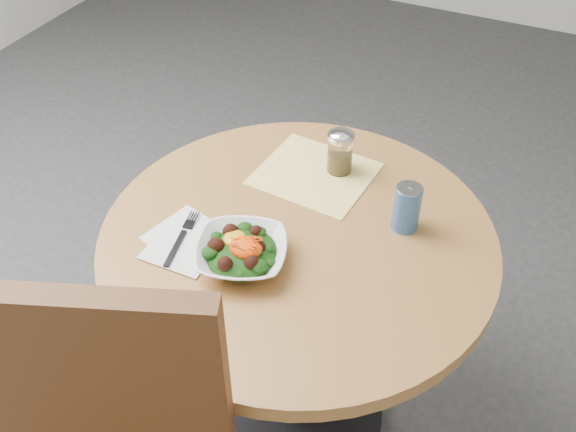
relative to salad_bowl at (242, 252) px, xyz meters
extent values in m
plane|color=#2F2F32|center=(0.07, 0.13, -0.78)|extent=(6.00, 6.00, 0.00)
cylinder|color=black|center=(0.07, 0.13, -0.76)|extent=(0.52, 0.52, 0.03)
cylinder|color=black|center=(0.07, 0.13, -0.42)|extent=(0.10, 0.10, 0.71)
cylinder|color=#B47641|center=(0.07, 0.13, -0.05)|extent=(0.90, 0.90, 0.04)
cube|color=#582E18|center=(-0.06, -0.42, -0.01)|extent=(0.45, 0.21, 0.55)
cube|color=#E0AA0B|center=(0.02, 0.35, -0.03)|extent=(0.29, 0.27, 0.00)
cube|color=silver|center=(-0.15, 0.02, -0.03)|extent=(0.18, 0.18, 0.00)
cube|color=silver|center=(-0.14, -0.02, -0.02)|extent=(0.15, 0.15, 0.00)
imported|color=white|center=(0.00, 0.00, 0.00)|extent=(0.25, 0.25, 0.05)
ellipsoid|color=black|center=(0.00, 0.00, 0.00)|extent=(0.16, 0.16, 0.06)
ellipsoid|color=orange|center=(-0.02, 0.01, 0.02)|extent=(0.05, 0.05, 0.02)
ellipsoid|color=#FB3A05|center=(0.01, 0.00, 0.02)|extent=(0.07, 0.06, 0.03)
cube|color=black|center=(-0.15, -0.03, -0.02)|extent=(0.04, 0.11, 0.00)
cube|color=black|center=(-0.16, 0.06, -0.02)|extent=(0.03, 0.07, 0.00)
cylinder|color=silver|center=(0.07, 0.39, 0.02)|extent=(0.06, 0.06, 0.09)
cylinder|color=olive|center=(0.07, 0.39, 0.00)|extent=(0.05, 0.05, 0.05)
cylinder|color=silver|center=(0.07, 0.39, 0.08)|extent=(0.07, 0.07, 0.01)
ellipsoid|color=silver|center=(0.07, 0.39, 0.08)|extent=(0.06, 0.06, 0.03)
cylinder|color=navy|center=(0.28, 0.25, 0.03)|extent=(0.06, 0.06, 0.11)
cylinder|color=silver|center=(0.28, 0.25, 0.09)|extent=(0.06, 0.06, 0.00)
cube|color=silver|center=(0.28, 0.26, 0.09)|extent=(0.01, 0.02, 0.00)
camera|label=1|loc=(0.50, -0.83, 0.97)|focal=40.00mm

